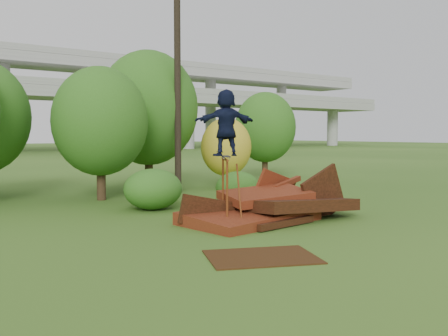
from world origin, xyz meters
TOP-DOWN VIEW (x-y plane):
  - ground at (0.00, 0.00)m, footprint 240.00×240.00m
  - scrap_pile at (0.78, 1.82)m, footprint 5.66×2.81m
  - grind_rail at (-0.73, 2.05)m, footprint 0.87×1.33m
  - skateboard at (-0.86, 1.84)m, footprint 0.54×0.71m
  - skater at (-0.86, 1.84)m, footprint 1.77×1.08m
  - flat_plate at (-2.42, -1.41)m, footprint 2.70×2.39m
  - tree_2 at (-1.39, 9.01)m, footprint 3.62×3.62m
  - tree_3 at (2.03, 11.45)m, footprint 4.59×4.59m
  - tree_4 at (5.11, 9.57)m, footprint 2.39×2.39m
  - tree_5 at (10.11, 12.37)m, footprint 3.51×3.51m
  - shrub_left at (-1.00, 5.68)m, footprint 2.00×1.85m
  - shrub_right at (2.20, 5.10)m, footprint 1.67×1.53m
  - utility_pole at (2.21, 9.19)m, footprint 1.40×0.28m

SIDE VIEW (x-z plane):
  - ground at x=0.00m, z-range 0.00..0.00m
  - flat_plate at x=-2.42m, z-range 0.00..0.03m
  - scrap_pile at x=0.78m, z-range -0.63..1.36m
  - shrub_right at x=2.20m, z-range 0.00..1.18m
  - shrub_left at x=-1.00m, z-range 0.00..1.38m
  - grind_rail at x=-0.73m, z-range 0.28..2.15m
  - tree_4 at x=5.11m, z-range 0.27..3.56m
  - skateboard at x=-0.86m, z-range 1.90..1.97m
  - skater at x=-0.86m, z-range 1.95..3.77m
  - tree_5 at x=10.11m, z-range 0.44..5.37m
  - tree_2 at x=-1.39m, z-range 0.46..5.57m
  - tree_3 at x=2.03m, z-range 0.54..6.90m
  - utility_pole at x=2.21m, z-range 0.07..10.95m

